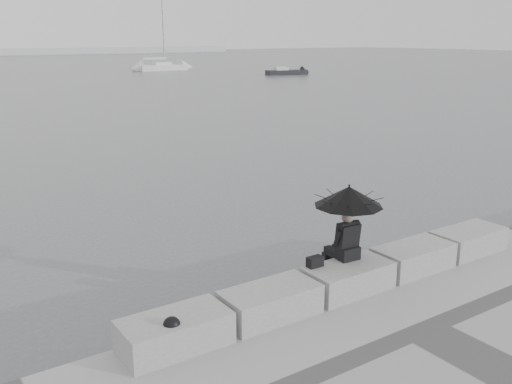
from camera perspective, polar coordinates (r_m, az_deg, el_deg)
ground at (r=10.95m, az=7.40°, el=-11.34°), size 360.00×360.00×0.00m
stone_block_far_left at (r=8.58m, az=-8.12°, el=-13.72°), size 1.60×0.80×0.50m
stone_block_left at (r=9.35m, az=1.43°, el=-10.99°), size 1.60×0.80×0.50m
stone_block_centre at (r=10.34m, az=9.20°, el=-8.50°), size 1.60×0.80×0.50m
stone_block_right at (r=11.50m, az=15.44°, el=-6.37°), size 1.60×0.80×0.50m
stone_block_far_right at (r=12.78m, az=20.44°, el=-4.59°), size 1.60×0.80×0.50m
seated_person at (r=10.18m, az=9.26°, el=-1.27°), size 1.23×1.23×1.39m
bag at (r=10.06m, az=5.91°, el=-6.95°), size 0.29×0.16×0.18m
mooring_bollard at (r=8.40m, az=-8.36°, el=-14.39°), size 0.38×0.38×0.60m
sailboat_right at (r=85.84m, az=-9.40°, el=12.25°), size 7.33×2.62×12.90m
small_motorboat at (r=75.57m, az=3.09°, el=11.87°), size 5.65×2.83×1.10m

